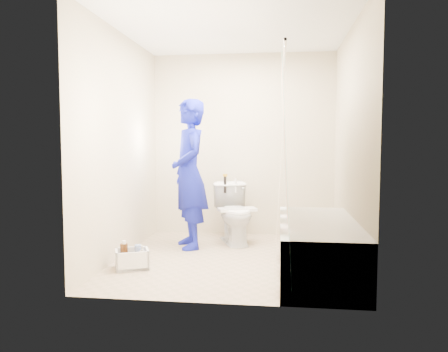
# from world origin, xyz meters

# --- Properties ---
(floor) EXTENTS (2.60, 2.60, 0.00)m
(floor) POSITION_xyz_m (0.00, 0.00, 0.00)
(floor) COLOR tan
(floor) RESTS_ON ground
(ceiling) EXTENTS (2.40, 2.60, 0.02)m
(ceiling) POSITION_xyz_m (0.00, 0.00, 2.40)
(ceiling) COLOR white
(ceiling) RESTS_ON wall_back
(wall_back) EXTENTS (2.40, 0.02, 2.40)m
(wall_back) POSITION_xyz_m (0.00, 1.30, 1.20)
(wall_back) COLOR #C3B296
(wall_back) RESTS_ON ground
(wall_front) EXTENTS (2.40, 0.02, 2.40)m
(wall_front) POSITION_xyz_m (0.00, -1.30, 1.20)
(wall_front) COLOR #C3B296
(wall_front) RESTS_ON ground
(wall_left) EXTENTS (0.02, 2.60, 2.40)m
(wall_left) POSITION_xyz_m (-1.20, 0.00, 1.20)
(wall_left) COLOR #C3B296
(wall_left) RESTS_ON ground
(wall_right) EXTENTS (0.02, 2.60, 2.40)m
(wall_right) POSITION_xyz_m (1.20, 0.00, 1.20)
(wall_right) COLOR #C3B296
(wall_right) RESTS_ON ground
(bathtub) EXTENTS (0.70, 1.75, 0.50)m
(bathtub) POSITION_xyz_m (0.85, -0.43, 0.27)
(bathtub) COLOR white
(bathtub) RESTS_ON ground
(curtain_rod) EXTENTS (0.02, 1.90, 0.02)m
(curtain_rod) POSITION_xyz_m (0.52, -0.43, 1.95)
(curtain_rod) COLOR silver
(curtain_rod) RESTS_ON wall_back
(shower_curtain) EXTENTS (0.06, 1.75, 1.80)m
(shower_curtain) POSITION_xyz_m (0.52, -0.43, 1.02)
(shower_curtain) COLOR white
(shower_curtain) RESTS_ON curtain_rod
(toilet) EXTENTS (0.63, 0.82, 0.73)m
(toilet) POSITION_xyz_m (-0.05, 0.76, 0.37)
(toilet) COLOR white
(toilet) RESTS_ON ground
(tank_lid) EXTENTS (0.49, 0.34, 0.03)m
(tank_lid) POSITION_xyz_m (-0.01, 0.65, 0.43)
(tank_lid) COLOR white
(tank_lid) RESTS_ON toilet
(tank_internals) EXTENTS (0.17, 0.09, 0.24)m
(tank_internals) POSITION_xyz_m (-0.16, 0.93, 0.72)
(tank_internals) COLOR black
(tank_internals) RESTS_ON toilet
(plumber) EXTENTS (0.65, 0.75, 1.73)m
(plumber) POSITION_xyz_m (-0.55, 0.46, 0.87)
(plumber) COLOR #1024A4
(plumber) RESTS_ON ground
(cleaning_caddy) EXTENTS (0.39, 0.35, 0.24)m
(cleaning_caddy) POSITION_xyz_m (-0.92, -0.48, 0.09)
(cleaning_caddy) COLOR white
(cleaning_caddy) RESTS_ON ground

